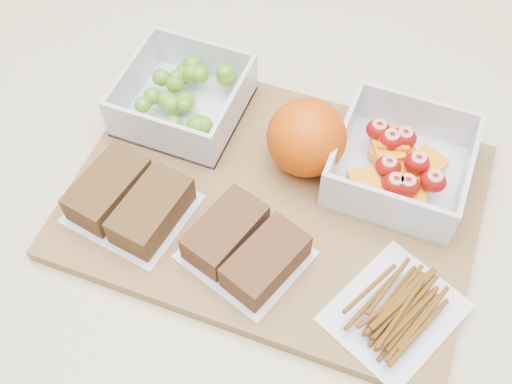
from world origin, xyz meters
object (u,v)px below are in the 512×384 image
sandwich_bag_center (245,247)px  pretzel_bag (397,307)px  fruit_container (400,165)px  sandwich_bag_left (130,200)px  grape_container (184,97)px  orange (307,137)px  cutting_board (274,201)px

sandwich_bag_center → pretzel_bag: (0.15, -0.01, -0.00)m
fruit_container → sandwich_bag_left: size_ratio=1.05×
fruit_container → pretzel_bag: fruit_container is taller
grape_container → orange: orange is taller
pretzel_bag → sandwich_bag_left: bearing=177.5°
fruit_container → orange: 0.10m
sandwich_bag_left → sandwich_bag_center: bearing=-3.1°
orange → pretzel_bag: (0.14, -0.14, -0.03)m
sandwich_bag_center → fruit_container: bearing=52.0°
orange → pretzel_bag: orange is taller
sandwich_bag_center → cutting_board: bearing=88.3°
cutting_board → sandwich_bag_center: 0.08m
fruit_container → sandwich_bag_center: (-0.12, -0.15, -0.01)m
grape_container → sandwich_bag_center: size_ratio=0.96×
grape_container → orange: (0.15, -0.02, 0.02)m
cutting_board → grape_container: bearing=150.7°
grape_container → cutting_board: bearing=-28.5°
grape_container → pretzel_bag: (0.29, -0.16, -0.01)m
orange → fruit_container: bearing=9.4°
orange → sandwich_bag_left: bearing=-139.7°
grape_container → fruit_container: fruit_container is taller
cutting_board → orange: 0.08m
sandwich_bag_left → fruit_container: bearing=29.8°
fruit_container → cutting_board: bearing=-147.6°
grape_container → pretzel_bag: 0.33m
cutting_board → pretzel_bag: pretzel_bag is taller
grape_container → sandwich_bag_left: size_ratio=1.00×
grape_container → sandwich_bag_left: 0.14m
fruit_container → sandwich_bag_left: bearing=-150.2°
fruit_container → sandwich_bag_center: bearing=-128.0°
fruit_container → sandwich_bag_center: 0.19m
cutting_board → pretzel_bag: (0.15, -0.08, 0.02)m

